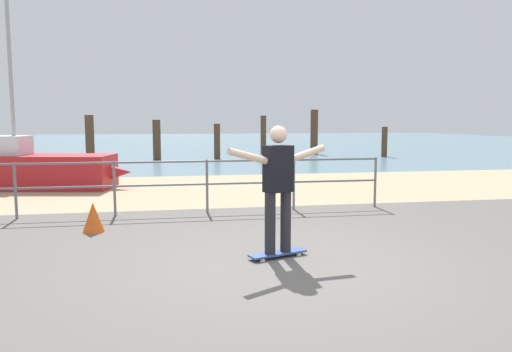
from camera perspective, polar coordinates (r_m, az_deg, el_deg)
The scene contains 14 objects.
ground_plane at distance 5.30m, azimuth 6.20°, elevation -13.39°, with size 24.00×10.00×0.04m, color #605B56.
beach_strip at distance 12.98m, azimuth -3.89°, elevation -1.49°, with size 24.00×6.00×0.04m, color tan.
sea_surface at distance 40.84m, azimuth -8.34°, elevation 3.91°, with size 72.00×50.00×0.04m, color slate.
railing_fence at distance 9.49m, azimuth -16.22°, elevation -0.41°, with size 10.44×0.05×1.05m.
sailboat at distance 14.12m, azimuth -24.55°, elevation 0.74°, with size 5.06×2.19×5.90m.
skateboard at distance 6.48m, azimuth 2.56°, elevation -9.02°, with size 0.82×0.46×0.08m.
skateboarder at distance 6.29m, azimuth 2.60°, elevation -0.66°, with size 1.39×0.57×1.65m.
groyne_post_0 at distance 21.77m, azimuth -18.82°, elevation 4.08°, with size 0.36×0.36×2.03m, color #513826.
groyne_post_1 at distance 22.63m, azimuth -11.51°, elevation 4.13°, with size 0.36×0.36×1.83m, color #513826.
groyne_post_2 at distance 22.76m, azimuth -4.57°, elevation 4.03°, with size 0.29×0.29×1.65m, color #513826.
groyne_post_3 at distance 25.91m, azimuth 0.87°, elevation 4.79°, with size 0.30×0.30×2.05m, color #513826.
groyne_post_4 at distance 26.42m, azimuth 6.80°, elevation 5.12°, with size 0.40×0.40×2.37m, color #513826.
groyne_post_5 at distance 24.84m, azimuth 14.76°, elevation 3.86°, with size 0.28×0.28×1.49m, color #513826.
traffic_cone at distance 8.26m, azimuth -18.46°, elevation -4.66°, with size 0.36×0.36×0.50m, color #E55919.
Camera 1 is at (-1.44, -5.78, 1.80)m, focal length 34.28 mm.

